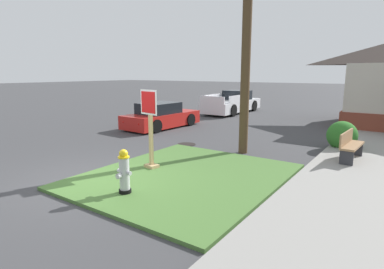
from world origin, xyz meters
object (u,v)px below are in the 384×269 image
object	(u,v)px
stop_sign	(150,131)
pickup_truck_white	(233,104)
manhole_cover	(186,144)
street_bench	(350,144)
parked_sedan_red	(161,117)
fire_hydrant	(124,172)

from	to	relation	value
stop_sign	pickup_truck_white	xyz separation A→B (m)	(-4.11, 12.85, -0.49)
manhole_cover	street_bench	world-z (taller)	street_bench
parked_sedan_red	street_bench	world-z (taller)	parked_sedan_red
fire_hydrant	street_bench	size ratio (longest dim) A/B	0.66
fire_hydrant	stop_sign	bearing A→B (deg)	114.37
manhole_cover	parked_sedan_red	size ratio (longest dim) A/B	0.17
parked_sedan_red	street_bench	bearing A→B (deg)	-10.62
manhole_cover	stop_sign	bearing A→B (deg)	-71.69
fire_hydrant	manhole_cover	size ratio (longest dim) A/B	1.41
fire_hydrant	parked_sedan_red	bearing A→B (deg)	124.96
fire_hydrant	manhole_cover	xyz separation A→B (m)	(-1.82, 4.87, -0.54)
manhole_cover	parked_sedan_red	xyz separation A→B (m)	(-3.24, 2.37, 0.53)
fire_hydrant	parked_sedan_red	world-z (taller)	parked_sedan_red
stop_sign	manhole_cover	bearing A→B (deg)	108.31
fire_hydrant	pickup_truck_white	xyz separation A→B (m)	(-4.90, 14.59, 0.07)
pickup_truck_white	street_bench	world-z (taller)	pickup_truck_white
stop_sign	pickup_truck_white	distance (m)	13.50
stop_sign	manhole_cover	world-z (taller)	stop_sign
manhole_cover	street_bench	size ratio (longest dim) A/B	0.47
parked_sedan_red	pickup_truck_white	world-z (taller)	pickup_truck_white
fire_hydrant	manhole_cover	world-z (taller)	fire_hydrant
manhole_cover	pickup_truck_white	world-z (taller)	pickup_truck_white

